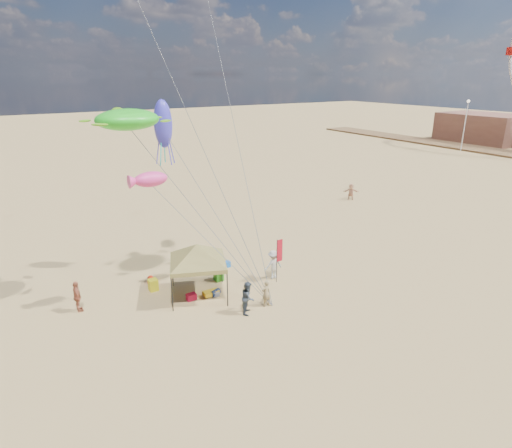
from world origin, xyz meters
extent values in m
plane|color=tan|center=(0.00, 0.00, 0.00)|extent=(280.00, 280.00, 0.00)
cylinder|color=black|center=(-4.21, 5.73, 0.99)|extent=(0.06, 0.06, 1.98)
cylinder|color=black|center=(-1.45, 4.62, 0.99)|extent=(0.06, 0.06, 1.98)
cylinder|color=black|center=(-5.32, 2.97, 0.99)|extent=(0.06, 0.06, 1.98)
cylinder|color=black|center=(-2.56, 1.86, 0.99)|extent=(0.06, 0.06, 1.98)
cube|color=olive|center=(-3.38, 3.79, 2.10)|extent=(3.98, 3.98, 0.24)
pyramid|color=olive|center=(-3.38, 3.79, 3.21)|extent=(5.58, 5.58, 0.99)
cylinder|color=black|center=(1.38, 2.82, 1.41)|extent=(0.04, 0.04, 2.82)
cube|color=#AC0D1E|center=(1.58, 2.83, 2.06)|extent=(0.41, 0.05, 1.41)
cube|color=red|center=(-3.98, 3.57, 0.19)|extent=(0.54, 0.38, 0.38)
cube|color=blue|center=(-0.22, 6.41, 0.19)|extent=(0.54, 0.38, 0.38)
cylinder|color=#0E1B3F|center=(-2.60, 3.29, 0.18)|extent=(0.69, 0.54, 0.36)
cylinder|color=red|center=(-5.25, 6.86, 0.18)|extent=(0.54, 0.69, 0.36)
cube|color=#2E901A|center=(-1.53, 4.93, 0.35)|extent=(0.50, 0.50, 0.70)
cube|color=yellow|center=(-5.41, 5.83, 0.35)|extent=(0.50, 0.50, 0.70)
cube|color=slate|center=(-2.60, 3.22, 0.14)|extent=(0.34, 0.30, 0.28)
cube|color=gold|center=(-2.83, 3.39, 0.20)|extent=(0.90, 0.50, 0.24)
imported|color=#9E885A|center=(-0.74, 0.77, 0.78)|extent=(0.61, 0.44, 1.55)
imported|color=#3A444F|center=(-1.96, 0.68, 0.91)|extent=(1.09, 1.12, 1.81)
imported|color=silver|center=(1.50, 3.37, 0.93)|extent=(1.23, 0.74, 1.86)
imported|color=#B06243|center=(-9.63, 5.67, 0.88)|extent=(0.43, 1.03, 1.76)
imported|color=tan|center=(18.28, 13.94, 0.83)|extent=(1.51, 1.36, 1.67)
cube|color=#8C5947|center=(67.00, 30.00, 2.60)|extent=(10.00, 14.00, 5.20)
cylinder|color=silver|center=(55.00, 26.00, 4.00)|extent=(0.16, 0.16, 8.00)
sphere|color=#FFF2CC|center=(55.00, 26.00, 8.00)|extent=(0.50, 0.50, 0.50)
cube|color=red|center=(72.00, 29.98, 16.09)|extent=(1.19, 1.19, 1.39)
ellipsoid|color=green|center=(-6.05, 5.64, 9.95)|extent=(3.52, 2.95, 1.08)
ellipsoid|color=#F83B92|center=(-5.59, 4.09, 7.12)|extent=(1.75, 0.88, 0.78)
ellipsoid|color=#3D38D1|center=(-3.20, 8.30, 9.34)|extent=(1.16, 1.16, 2.84)
camera|label=1|loc=(-12.36, -16.69, 12.13)|focal=30.13mm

